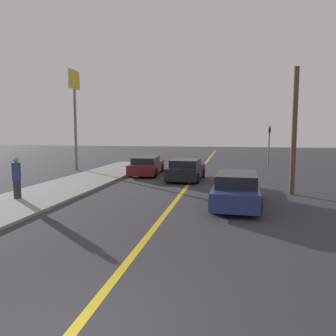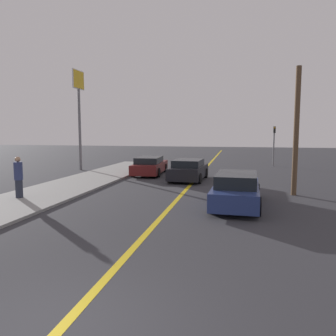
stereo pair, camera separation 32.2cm
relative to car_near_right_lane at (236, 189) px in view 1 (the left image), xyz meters
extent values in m
cube|color=gold|center=(-2.52, 8.76, -0.65)|extent=(0.20, 60.00, 0.01)
cube|color=gray|center=(-8.75, 3.60, -0.60)|extent=(3.58, 25.68, 0.11)
cube|color=navy|center=(0.00, 0.06, -0.13)|extent=(1.90, 4.72, 0.66)
cube|color=black|center=(0.00, -0.18, 0.44)|extent=(1.61, 2.62, 0.48)
cylinder|color=black|center=(-0.76, 1.53, -0.31)|extent=(0.25, 0.69, 0.69)
cylinder|color=black|center=(0.87, 1.47, -0.31)|extent=(0.25, 0.69, 0.69)
cylinder|color=black|center=(-0.87, -1.36, -0.31)|extent=(0.25, 0.69, 0.69)
cylinder|color=black|center=(0.76, -1.42, -0.31)|extent=(0.25, 0.69, 0.69)
cube|color=black|center=(-2.89, 6.53, -0.14)|extent=(2.02, 4.11, 0.69)
cube|color=black|center=(-2.89, 6.33, 0.42)|extent=(1.71, 2.29, 0.41)
cylinder|color=black|center=(-3.69, 7.82, -0.35)|extent=(0.25, 0.62, 0.61)
cylinder|color=black|center=(-1.96, 7.73, -0.35)|extent=(0.25, 0.62, 0.61)
cylinder|color=black|center=(-3.82, 5.33, -0.35)|extent=(0.25, 0.62, 0.61)
cylinder|color=black|center=(-2.09, 5.24, -0.35)|extent=(0.25, 0.62, 0.61)
cube|color=maroon|center=(-5.91, 8.65, -0.16)|extent=(2.03, 4.74, 0.64)
cube|color=black|center=(-5.91, 8.42, 0.36)|extent=(1.69, 2.64, 0.42)
cylinder|color=black|center=(-6.83, 10.04, -0.35)|extent=(0.26, 0.62, 0.61)
cylinder|color=black|center=(-5.16, 10.14, -0.35)|extent=(0.26, 0.62, 0.61)
cylinder|color=black|center=(-6.66, 7.16, -0.35)|extent=(0.26, 0.62, 0.61)
cylinder|color=black|center=(-4.99, 7.26, -0.35)|extent=(0.26, 0.62, 0.61)
cylinder|color=#282D3D|center=(-9.19, -0.82, -0.16)|extent=(0.30, 0.30, 0.77)
cylinder|color=navy|center=(-9.19, -0.82, 0.62)|extent=(0.36, 0.36, 0.77)
sphere|color=tan|center=(-9.19, -0.82, 1.12)|extent=(0.23, 0.23, 0.23)
cylinder|color=slate|center=(2.99, 16.04, 1.04)|extent=(0.12, 0.12, 3.38)
cube|color=black|center=(2.99, 15.86, 2.45)|extent=(0.18, 0.18, 0.55)
sphere|color=orange|center=(2.99, 15.77, 2.62)|extent=(0.14, 0.14, 0.14)
cylinder|color=slate|center=(-11.83, 10.05, 2.44)|extent=(0.20, 0.20, 6.18)
cube|color=silver|center=(-11.83, 10.05, 6.17)|extent=(0.08, 1.71, 1.40)
cube|color=gold|center=(-11.83, 10.05, 6.17)|extent=(0.12, 1.59, 1.28)
cylinder|color=brown|center=(2.62, 2.84, 2.29)|extent=(0.24, 0.24, 5.88)
camera|label=1|loc=(-0.28, -13.17, 2.30)|focal=35.00mm
camera|label=2|loc=(0.04, -13.10, 2.30)|focal=35.00mm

